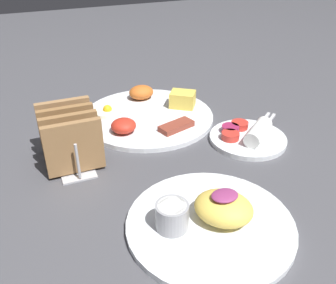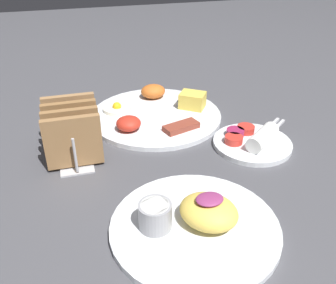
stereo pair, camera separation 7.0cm
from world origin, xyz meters
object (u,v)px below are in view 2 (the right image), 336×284
(plate_breakfast, at_px, (156,113))
(toast_rack, at_px, (72,132))
(plate_foreground, at_px, (195,222))
(plate_condiments, at_px, (253,141))

(plate_breakfast, relative_size, toast_rack, 2.00)
(plate_foreground, height_order, toast_rack, toast_rack)
(plate_condiments, xyz_separation_m, plate_foreground, (-0.19, -0.19, 0.00))
(plate_foreground, bearing_deg, plate_breakfast, 84.73)
(plate_foreground, distance_m, toast_rack, 0.30)
(plate_breakfast, height_order, plate_foreground, plate_foreground)
(toast_rack, bearing_deg, plate_foreground, -58.90)
(plate_condiments, bearing_deg, plate_breakfast, 131.46)
(toast_rack, bearing_deg, plate_condiments, -10.56)
(plate_foreground, bearing_deg, toast_rack, 121.10)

